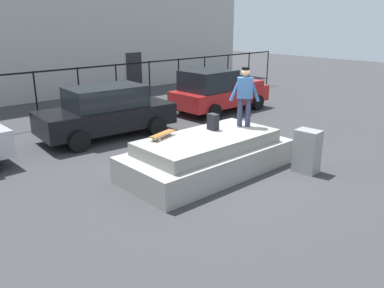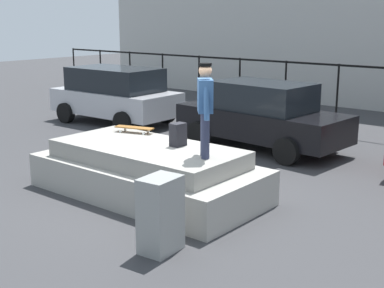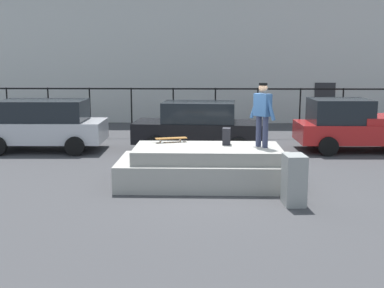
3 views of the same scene
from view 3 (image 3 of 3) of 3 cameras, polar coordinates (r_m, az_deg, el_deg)
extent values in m
plane|color=#38383A|center=(12.39, 3.37, -4.71)|extent=(60.00, 60.00, 0.00)
cube|color=#9E9B93|center=(12.26, 1.82, -3.30)|extent=(4.48, 2.13, 0.65)
cube|color=gray|center=(12.16, 1.84, -1.07)|extent=(3.68, 1.75, 0.32)
cylinder|color=#2D334C|center=(12.22, 7.90, 1.53)|extent=(0.14, 0.14, 0.78)
cylinder|color=#2D334C|center=(12.08, 8.68, 1.41)|extent=(0.14, 0.14, 0.78)
cube|color=#33598C|center=(12.07, 8.37, 4.61)|extent=(0.45, 0.47, 0.55)
cylinder|color=#33598C|center=(12.24, 7.46, 4.42)|extent=(0.27, 0.29, 0.61)
cylinder|color=#33598C|center=(11.91, 9.29, 4.21)|extent=(0.27, 0.29, 0.61)
sphere|color=tan|center=(12.04, 8.42, 6.58)|extent=(0.22, 0.22, 0.22)
cylinder|color=black|center=(12.03, 8.43, 7.06)|extent=(0.30, 0.30, 0.05)
cube|color=brown|center=(12.76, -2.50, 0.69)|extent=(0.86, 0.42, 0.02)
cylinder|color=silver|center=(12.82, -3.77, 0.35)|extent=(0.06, 0.04, 0.06)
cylinder|color=silver|center=(12.62, -3.60, 0.21)|extent=(0.06, 0.04, 0.06)
cylinder|color=silver|center=(12.92, -1.41, 0.46)|extent=(0.06, 0.04, 0.06)
cylinder|color=silver|center=(12.73, -1.21, 0.31)|extent=(0.06, 0.04, 0.06)
cube|color=black|center=(12.42, 4.10, 0.91)|extent=(0.22, 0.29, 0.43)
cube|color=#B7B7BC|center=(17.49, -17.10, 1.49)|extent=(4.19, 2.00, 0.72)
cube|color=black|center=(17.40, -17.22, 3.83)|extent=(2.94, 1.74, 0.71)
cylinder|color=black|center=(18.86, -19.90, 0.82)|extent=(0.65, 0.24, 0.64)
cylinder|color=black|center=(18.13, -12.26, 0.85)|extent=(0.65, 0.24, 0.64)
cylinder|color=black|center=(16.28, -13.72, -0.25)|extent=(0.65, 0.24, 0.64)
cube|color=black|center=(16.62, 0.83, 1.46)|extent=(4.55, 2.09, 0.70)
cube|color=black|center=(16.53, 0.83, 3.84)|extent=(2.55, 1.73, 0.69)
cylinder|color=black|center=(17.73, -3.34, 0.85)|extent=(0.65, 0.27, 0.64)
cylinder|color=black|center=(15.98, -4.38, -0.18)|extent=(0.65, 0.27, 0.64)
cylinder|color=black|center=(17.50, 5.57, 0.70)|extent=(0.65, 0.27, 0.64)
cylinder|color=black|center=(15.72, 5.52, -0.37)|extent=(0.65, 0.27, 0.64)
cube|color=#B21E1E|center=(17.63, 19.36, 1.33)|extent=(4.40, 1.91, 0.66)
cube|color=black|center=(17.30, 17.10, 3.77)|extent=(1.99, 1.72, 0.82)
cylinder|color=black|center=(18.19, 14.32, 0.79)|extent=(0.64, 0.23, 0.64)
cylinder|color=black|center=(16.40, 15.84, -0.27)|extent=(0.64, 0.23, 0.64)
cube|color=gray|center=(10.73, 12.00, -4.18)|extent=(0.49, 0.63, 1.12)
cylinder|color=black|center=(21.31, -20.99, 3.59)|extent=(0.06, 0.06, 1.99)
cylinder|color=black|center=(20.71, -16.60, 3.67)|extent=(0.06, 0.06, 1.99)
cylinder|color=black|center=(20.24, -11.98, 3.73)|extent=(0.06, 0.06, 1.99)
cylinder|color=black|center=(19.91, -7.17, 3.77)|extent=(0.06, 0.06, 1.99)
cylinder|color=black|center=(19.72, -2.23, 3.78)|extent=(0.06, 0.06, 1.99)
cylinder|color=black|center=(19.68, 2.77, 3.76)|extent=(0.06, 0.06, 1.99)
cylinder|color=black|center=(19.78, 7.75, 3.72)|extent=(0.06, 0.06, 1.99)
cylinder|color=black|center=(20.04, 12.64, 3.65)|extent=(0.06, 0.06, 1.99)
cylinder|color=black|center=(20.43, 17.38, 3.55)|extent=(0.06, 0.06, 1.99)
cube|color=black|center=(19.59, 2.80, 6.54)|extent=(24.00, 0.04, 0.06)
cube|color=#B2B2AD|center=(27.02, 2.52, 10.05)|extent=(27.13, 6.55, 6.28)
cube|color=#262628|center=(24.53, 15.41, 4.68)|extent=(1.00, 0.06, 2.00)
camera|label=1|loc=(8.42, -51.71, 10.68)|focal=36.83mm
camera|label=2|loc=(8.41, 56.05, 6.78)|focal=49.69mm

